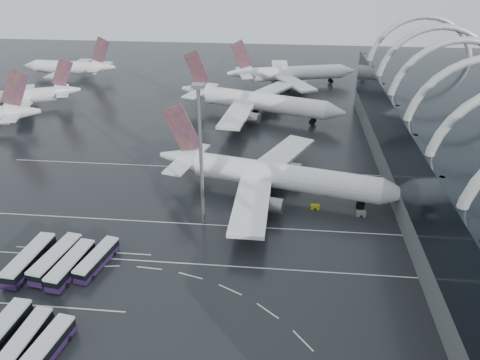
# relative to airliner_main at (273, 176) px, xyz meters

# --- Properties ---
(ground) EXTENTS (420.00, 420.00, 0.00)m
(ground) POSITION_rel_airliner_main_xyz_m (-12.92, -26.81, -5.22)
(ground) COLOR black
(ground) RESTS_ON ground
(lane_marking_near) EXTENTS (120.00, 0.25, 0.01)m
(lane_marking_near) POSITION_rel_airliner_main_xyz_m (-12.92, -28.81, -5.22)
(lane_marking_near) COLOR silver
(lane_marking_near) RESTS_ON ground
(lane_marking_mid) EXTENTS (120.00, 0.25, 0.01)m
(lane_marking_mid) POSITION_rel_airliner_main_xyz_m (-12.92, -14.81, -5.22)
(lane_marking_mid) COLOR silver
(lane_marking_mid) RESTS_ON ground
(lane_marking_far) EXTENTS (120.00, 0.25, 0.01)m
(lane_marking_far) POSITION_rel_airliner_main_xyz_m (-12.92, 13.19, -5.22)
(lane_marking_far) COLOR silver
(lane_marking_far) RESTS_ON ground
(bus_bay_line_south) EXTENTS (28.00, 0.25, 0.01)m
(bus_bay_line_south) POSITION_rel_airliner_main_xyz_m (-36.92, -42.81, -5.22)
(bus_bay_line_south) COLOR silver
(bus_bay_line_south) RESTS_ON ground
(bus_bay_line_north) EXTENTS (28.00, 0.25, 0.01)m
(bus_bay_line_north) POSITION_rel_airliner_main_xyz_m (-36.92, -26.81, -5.22)
(bus_bay_line_north) COLOR silver
(bus_bay_line_north) RESTS_ON ground
(airliner_main) EXTENTS (61.12, 52.78, 20.85)m
(airliner_main) POSITION_rel_airliner_main_xyz_m (0.00, 0.00, 0.00)
(airliner_main) COLOR white
(airliner_main) RESTS_ON ground
(airliner_gate_b) EXTENTS (59.51, 52.86, 21.16)m
(airliner_gate_b) POSITION_rel_airliner_main_xyz_m (-7.88, 56.26, 0.07)
(airliner_gate_b) COLOR white
(airliner_gate_b) RESTS_ON ground
(airliner_gate_c) EXTENTS (54.75, 49.75, 19.73)m
(airliner_gate_c) POSITION_rel_airliner_main_xyz_m (3.45, 96.60, -0.29)
(airliner_gate_c) COLOR white
(airliner_gate_c) RESTS_ON ground
(jet_remote_mid) EXTENTS (39.02, 31.82, 17.60)m
(jet_remote_mid) POSITION_rel_airliner_main_xyz_m (-92.16, 56.68, -0.68)
(jet_remote_mid) COLOR white
(jet_remote_mid) RESTS_ON ground
(jet_remote_far) EXTENTS (43.03, 34.67, 18.75)m
(jet_remote_far) POSITION_rel_airliner_main_xyz_m (-92.86, 98.10, -0.38)
(jet_remote_far) COLOR white
(jet_remote_far) RESTS_ON ground
(bus_row_near_a) EXTENTS (4.29, 14.12, 3.42)m
(bus_row_near_a) POSITION_rel_airliner_main_xyz_m (-44.51, -33.01, -3.34)
(bus_row_near_a) COLOR #1E123A
(bus_row_near_a) RESTS_ON ground
(bus_row_near_b) EXTENTS (5.16, 13.76, 3.31)m
(bus_row_near_b) POSITION_rel_airliner_main_xyz_m (-39.70, -32.17, -3.40)
(bus_row_near_b) COLOR #1E123A
(bus_row_near_b) RESTS_ON ground
(bus_row_near_c) EXTENTS (4.70, 13.27, 3.20)m
(bus_row_near_c) POSITION_rel_airliner_main_xyz_m (-36.14, -33.60, -3.47)
(bus_row_near_c) COLOR #1E123A
(bus_row_near_c) RESTS_ON ground
(bus_row_near_d) EXTENTS (4.96, 12.25, 2.94)m
(bus_row_near_d) POSITION_rel_airliner_main_xyz_m (-32.01, -31.35, -3.60)
(bus_row_near_d) COLOR #1E123A
(bus_row_near_d) RESTS_ON ground
(bus_row_far_b) EXTENTS (3.59, 12.45, 3.03)m
(bus_row_far_b) POSITION_rel_airliner_main_xyz_m (-35.32, -52.19, -3.56)
(bus_row_far_b) COLOR #1E123A
(bus_row_far_b) RESTS_ON ground
(bus_row_far_c) EXTENTS (4.80, 12.99, 3.13)m
(bus_row_far_c) POSITION_rel_airliner_main_xyz_m (-31.53, -53.75, -3.50)
(bus_row_far_c) COLOR #1E123A
(bus_row_far_c) RESTS_ON ground
(floodlight_mast) EXTENTS (2.38, 2.38, 31.07)m
(floodlight_mast) POSITION_rel_airliner_main_xyz_m (-14.55, -13.87, 14.32)
(floodlight_mast) COLOR gray
(floodlight_mast) RESTS_ON ground
(gse_cart_belly_a) EXTENTS (1.97, 1.17, 1.08)m
(gse_cart_belly_a) POSITION_rel_airliner_main_xyz_m (10.15, -5.66, -4.68)
(gse_cart_belly_a) COLOR #ADA617
(gse_cart_belly_a) RESTS_ON ground
(gse_cart_belly_c) EXTENTS (2.29, 1.35, 1.25)m
(gse_cart_belly_c) POSITION_rel_airliner_main_xyz_m (-5.83, -11.61, -4.60)
(gse_cart_belly_c) COLOR #ADA617
(gse_cart_belly_c) RESTS_ON ground
(gse_cart_belly_d) EXTENTS (2.12, 1.25, 1.16)m
(gse_cart_belly_d) POSITION_rel_airliner_main_xyz_m (20.33, -7.74, -4.64)
(gse_cart_belly_d) COLOR slate
(gse_cart_belly_d) RESTS_ON ground
(gse_cart_belly_e) EXTENTS (2.43, 1.43, 1.32)m
(gse_cart_belly_e) POSITION_rel_airliner_main_xyz_m (4.96, 8.26, -4.56)
(gse_cart_belly_e) COLOR #ADA617
(gse_cart_belly_e) RESTS_ON ground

